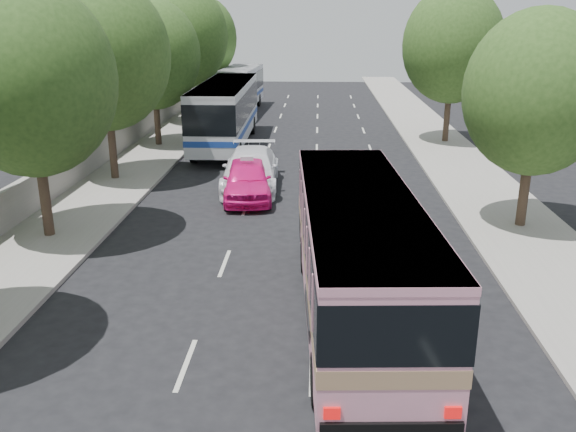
# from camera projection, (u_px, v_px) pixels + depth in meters

# --- Properties ---
(ground) EXTENTS (120.00, 120.00, 0.00)m
(ground) POSITION_uv_depth(u_px,v_px,m) (275.00, 324.00, 15.77)
(ground) COLOR black
(ground) RESTS_ON ground
(sidewalk_left) EXTENTS (4.00, 90.00, 0.15)m
(sidewalk_left) POSITION_uv_depth(u_px,v_px,m) (152.00, 152.00, 35.10)
(sidewalk_left) COLOR #9E998E
(sidewalk_left) RESTS_ON ground
(sidewalk_right) EXTENTS (4.00, 90.00, 0.12)m
(sidewalk_right) POSITION_uv_depth(u_px,v_px,m) (450.00, 156.00, 34.31)
(sidewalk_right) COLOR #9E998E
(sidewalk_right) RESTS_ON ground
(low_wall) EXTENTS (0.30, 90.00, 1.50)m
(low_wall) POSITION_uv_depth(u_px,v_px,m) (120.00, 138.00, 34.93)
(low_wall) COLOR #9E998E
(low_wall) RESTS_ON sidewalk_left
(tree_left_b) EXTENTS (5.70, 5.70, 8.88)m
(tree_left_b) POSITION_uv_depth(u_px,v_px,m) (30.00, 73.00, 19.96)
(tree_left_b) COLOR #38281E
(tree_left_b) RESTS_ON ground
(tree_left_c) EXTENTS (6.00, 6.00, 9.35)m
(tree_left_c) POSITION_uv_depth(u_px,v_px,m) (105.00, 50.00, 27.46)
(tree_left_c) COLOR #38281E
(tree_left_c) RESTS_ON ground
(tree_left_d) EXTENTS (5.52, 5.52, 8.60)m
(tree_left_d) POSITION_uv_depth(u_px,v_px,m) (154.00, 51.00, 35.20)
(tree_left_d) COLOR #38281E
(tree_left_d) RESTS_ON ground
(tree_left_e) EXTENTS (6.30, 6.30, 9.82)m
(tree_left_e) POSITION_uv_depth(u_px,v_px,m) (184.00, 32.00, 42.52)
(tree_left_e) COLOR #38281E
(tree_left_e) RESTS_ON ground
(tree_left_f) EXTENTS (5.88, 5.88, 9.16)m
(tree_left_f) POSITION_uv_depth(u_px,v_px,m) (202.00, 35.00, 50.25)
(tree_left_f) COLOR #38281E
(tree_left_f) RESTS_ON ground
(tree_right_near) EXTENTS (5.10, 5.10, 7.95)m
(tree_right_near) POSITION_uv_depth(u_px,v_px,m) (540.00, 88.00, 21.25)
(tree_right_near) COLOR #38281E
(tree_right_near) RESTS_ON ground
(tree_right_far) EXTENTS (6.00, 6.00, 9.35)m
(tree_right_far) POSITION_uv_depth(u_px,v_px,m) (455.00, 41.00, 36.11)
(tree_right_far) COLOR #38281E
(tree_right_far) RESTS_ON ground
(pink_bus) EXTENTS (3.34, 10.80, 3.40)m
(pink_bus) POSITION_uv_depth(u_px,v_px,m) (358.00, 244.00, 15.37)
(pink_bus) COLOR pink
(pink_bus) RESTS_ON ground
(pink_taxi) EXTENTS (2.52, 5.18, 1.70)m
(pink_taxi) POSITION_uv_depth(u_px,v_px,m) (247.00, 179.00, 26.32)
(pink_taxi) COLOR #F51585
(pink_taxi) RESTS_ON ground
(white_pickup) EXTENTS (2.71, 6.15, 1.76)m
(white_pickup) POSITION_uv_depth(u_px,v_px,m) (251.00, 169.00, 27.91)
(white_pickup) COLOR white
(white_pickup) RESTS_ON ground
(tour_coach_front) EXTENTS (2.91, 12.69, 3.79)m
(tour_coach_front) POSITION_uv_depth(u_px,v_px,m) (226.00, 108.00, 36.47)
(tour_coach_front) COLOR silver
(tour_coach_front) RESTS_ON ground
(tour_coach_rear) EXTENTS (3.07, 11.78, 3.49)m
(tour_coach_rear) POSITION_uv_depth(u_px,v_px,m) (238.00, 86.00, 49.20)
(tour_coach_rear) COLOR silver
(tour_coach_rear) RESTS_ON ground
(taxi_roof_sign) EXTENTS (0.57, 0.24, 0.18)m
(taxi_roof_sign) POSITION_uv_depth(u_px,v_px,m) (247.00, 158.00, 26.02)
(taxi_roof_sign) COLOR silver
(taxi_roof_sign) RESTS_ON pink_taxi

